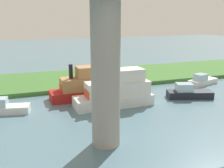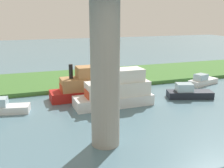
{
  "view_description": "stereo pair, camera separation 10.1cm",
  "coord_description": "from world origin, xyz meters",
  "px_view_note": "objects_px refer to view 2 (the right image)",
  "views": [
    {
      "loc": [
        11.55,
        32.35,
        9.44
      ],
      "look_at": [
        1.74,
        5.0,
        2.0
      ],
      "focal_mm": 43.29,
      "sensor_mm": 36.0,
      "label": 1
    },
    {
      "loc": [
        11.45,
        32.38,
        9.44
      ],
      "look_at": [
        1.74,
        5.0,
        2.0
      ],
      "focal_mm": 43.29,
      "sensor_mm": 36.0,
      "label": 2
    }
  ],
  "objects_px": {
    "motorboat_red": "(88,85)",
    "skiff_small": "(4,107)",
    "mooring_post": "(117,80)",
    "motorboat_white": "(116,91)",
    "bridge_pylon": "(105,74)",
    "riverboat_paddlewheel": "(188,93)",
    "person_on_bank": "(122,77)",
    "houseboat_blue": "(203,81)"
  },
  "relations": [
    {
      "from": "mooring_post",
      "to": "motorboat_red",
      "type": "xyz_separation_m",
      "value": [
        5.17,
        3.93,
        0.6
      ]
    },
    {
      "from": "mooring_post",
      "to": "houseboat_blue",
      "type": "height_order",
      "value": "houseboat_blue"
    },
    {
      "from": "person_on_bank",
      "to": "skiff_small",
      "type": "height_order",
      "value": "person_on_bank"
    },
    {
      "from": "person_on_bank",
      "to": "motorboat_red",
      "type": "distance_m",
      "value": 6.89
    },
    {
      "from": "bridge_pylon",
      "to": "riverboat_paddlewheel",
      "type": "distance_m",
      "value": 15.83
    },
    {
      "from": "person_on_bank",
      "to": "motorboat_red",
      "type": "bearing_deg",
      "value": 33.28
    },
    {
      "from": "mooring_post",
      "to": "skiff_small",
      "type": "height_order",
      "value": "skiff_small"
    },
    {
      "from": "bridge_pylon",
      "to": "motorboat_white",
      "type": "height_order",
      "value": "bridge_pylon"
    },
    {
      "from": "motorboat_red",
      "to": "skiff_small",
      "type": "xyz_separation_m",
      "value": [
        9.12,
        2.03,
        -0.97
      ]
    },
    {
      "from": "motorboat_red",
      "to": "riverboat_paddlewheel",
      "type": "relative_size",
      "value": 1.47
    },
    {
      "from": "bridge_pylon",
      "to": "motorboat_red",
      "type": "bearing_deg",
      "value": -98.1
    },
    {
      "from": "skiff_small",
      "to": "motorboat_white",
      "type": "bearing_deg",
      "value": 172.36
    },
    {
      "from": "houseboat_blue",
      "to": "skiff_small",
      "type": "height_order",
      "value": "houseboat_blue"
    },
    {
      "from": "houseboat_blue",
      "to": "motorboat_red",
      "type": "height_order",
      "value": "motorboat_red"
    },
    {
      "from": "skiff_small",
      "to": "riverboat_paddlewheel",
      "type": "relative_size",
      "value": 0.89
    },
    {
      "from": "motorboat_white",
      "to": "bridge_pylon",
      "type": "bearing_deg",
      "value": 64.65
    },
    {
      "from": "motorboat_red",
      "to": "riverboat_paddlewheel",
      "type": "height_order",
      "value": "motorboat_red"
    },
    {
      "from": "mooring_post",
      "to": "riverboat_paddlewheel",
      "type": "bearing_deg",
      "value": 127.64
    },
    {
      "from": "mooring_post",
      "to": "skiff_small",
      "type": "relative_size",
      "value": 0.18
    },
    {
      "from": "bridge_pylon",
      "to": "riverboat_paddlewheel",
      "type": "xyz_separation_m",
      "value": [
        -12.83,
        -7.92,
        -4.82
      ]
    },
    {
      "from": "bridge_pylon",
      "to": "motorboat_red",
      "type": "relative_size",
      "value": 1.35
    },
    {
      "from": "bridge_pylon",
      "to": "houseboat_blue",
      "type": "bearing_deg",
      "value": -145.76
    },
    {
      "from": "houseboat_blue",
      "to": "motorboat_red",
      "type": "relative_size",
      "value": 0.61
    },
    {
      "from": "mooring_post",
      "to": "riverboat_paddlewheel",
      "type": "height_order",
      "value": "riverboat_paddlewheel"
    },
    {
      "from": "motorboat_white",
      "to": "houseboat_blue",
      "type": "xyz_separation_m",
      "value": [
        -14.51,
        -4.32,
        -1.04
      ]
    },
    {
      "from": "person_on_bank",
      "to": "motorboat_white",
      "type": "relative_size",
      "value": 0.16
    },
    {
      "from": "bridge_pylon",
      "to": "mooring_post",
      "type": "relative_size",
      "value": 12.71
    },
    {
      "from": "mooring_post",
      "to": "riverboat_paddlewheel",
      "type": "relative_size",
      "value": 0.16
    },
    {
      "from": "mooring_post",
      "to": "motorboat_white",
      "type": "xyz_separation_m",
      "value": [
        2.96,
        7.48,
        0.66
      ]
    },
    {
      "from": "mooring_post",
      "to": "motorboat_white",
      "type": "distance_m",
      "value": 8.07
    },
    {
      "from": "bridge_pylon",
      "to": "houseboat_blue",
      "type": "height_order",
      "value": "bridge_pylon"
    },
    {
      "from": "person_on_bank",
      "to": "houseboat_blue",
      "type": "height_order",
      "value": "person_on_bank"
    },
    {
      "from": "motorboat_red",
      "to": "skiff_small",
      "type": "bearing_deg",
      "value": 12.57
    },
    {
      "from": "motorboat_white",
      "to": "houseboat_blue",
      "type": "height_order",
      "value": "motorboat_white"
    },
    {
      "from": "person_on_bank",
      "to": "skiff_small",
      "type": "xyz_separation_m",
      "value": [
        14.87,
        5.81,
        -0.65
      ]
    },
    {
      "from": "person_on_bank",
      "to": "houseboat_blue",
      "type": "xyz_separation_m",
      "value": [
        -10.97,
        3.01,
        -0.65
      ]
    },
    {
      "from": "mooring_post",
      "to": "motorboat_red",
      "type": "relative_size",
      "value": 0.11
    },
    {
      "from": "riverboat_paddlewheel",
      "to": "houseboat_blue",
      "type": "bearing_deg",
      "value": -140.4
    },
    {
      "from": "houseboat_blue",
      "to": "person_on_bank",
      "type": "bearing_deg",
      "value": -15.34
    },
    {
      "from": "bridge_pylon",
      "to": "mooring_post",
      "type": "xyz_separation_m",
      "value": [
        -6.85,
        -15.68,
        -4.5
      ]
    },
    {
      "from": "motorboat_red",
      "to": "riverboat_paddlewheel",
      "type": "distance_m",
      "value": 11.84
    },
    {
      "from": "riverboat_paddlewheel",
      "to": "bridge_pylon",
      "type": "bearing_deg",
      "value": 31.67
    }
  ]
}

